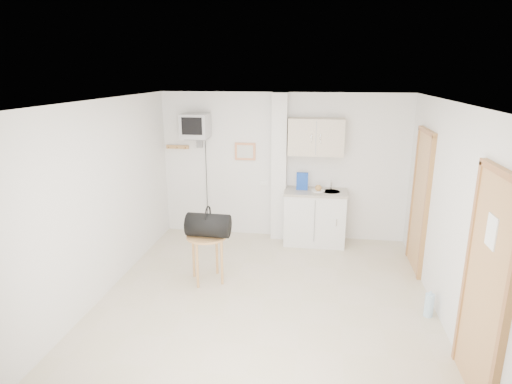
# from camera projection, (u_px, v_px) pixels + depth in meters

# --- Properties ---
(ground) EXTENTS (4.50, 4.50, 0.00)m
(ground) POSITION_uv_depth(u_px,v_px,m) (266.00, 298.00, 5.53)
(ground) COLOR beige
(ground) RESTS_ON ground
(room_envelope) EXTENTS (4.24, 4.54, 2.55)m
(room_envelope) POSITION_uv_depth(u_px,v_px,m) (287.00, 182.00, 5.16)
(room_envelope) COLOR white
(room_envelope) RESTS_ON ground
(kitchenette) EXTENTS (1.03, 0.58, 2.10)m
(kitchenette) POSITION_uv_depth(u_px,v_px,m) (315.00, 197.00, 7.13)
(kitchenette) COLOR silver
(kitchenette) RESTS_ON ground
(crt_television) EXTENTS (0.44, 0.45, 2.15)m
(crt_television) POSITION_uv_depth(u_px,v_px,m) (196.00, 127.00, 7.13)
(crt_television) COLOR slate
(crt_television) RESTS_ON ground
(round_table) EXTENTS (0.55, 0.55, 0.67)m
(round_table) POSITION_uv_depth(u_px,v_px,m) (207.00, 242.00, 5.85)
(round_table) COLOR #B98849
(round_table) RESTS_ON ground
(duffel_bag) EXTENTS (0.59, 0.34, 0.43)m
(duffel_bag) POSITION_uv_depth(u_px,v_px,m) (208.00, 225.00, 5.74)
(duffel_bag) COLOR black
(duffel_bag) RESTS_ON round_table
(water_bottle) EXTENTS (0.11, 0.11, 0.32)m
(water_bottle) POSITION_uv_depth(u_px,v_px,m) (429.00, 305.00, 5.09)
(water_bottle) COLOR #A7CCE4
(water_bottle) RESTS_ON ground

